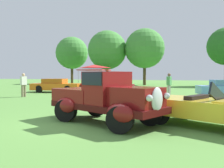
% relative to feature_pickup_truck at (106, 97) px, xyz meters
% --- Properties ---
extents(ground_plane, '(120.00, 120.00, 0.00)m').
position_rel_feature_pickup_truck_xyz_m(ground_plane, '(-0.65, -0.07, -0.86)').
color(ground_plane, '#568C3D').
extents(feature_pickup_truck, '(4.32, 3.00, 1.70)m').
position_rel_feature_pickup_truck_xyz_m(feature_pickup_truck, '(0.00, 0.00, 0.00)').
color(feature_pickup_truck, '#400B0B').
rests_on(feature_pickup_truck, ground_plane).
extents(neighbor_convertible, '(4.55, 3.33, 1.40)m').
position_rel_feature_pickup_truck_xyz_m(neighbor_convertible, '(3.29, 0.52, -0.28)').
color(neighbor_convertible, yellow).
rests_on(neighbor_convertible, ground_plane).
extents(show_car_orange, '(4.62, 2.38, 1.22)m').
position_rel_feature_pickup_truck_xyz_m(show_car_orange, '(-9.17, 11.42, -0.26)').
color(show_car_orange, orange).
rests_on(show_car_orange, ground_plane).
extents(show_car_burgundy, '(4.80, 2.73, 1.22)m').
position_rel_feature_pickup_truck_xyz_m(show_car_burgundy, '(-4.56, 11.98, -0.26)').
color(show_car_burgundy, maroon).
rests_on(show_car_burgundy, ground_plane).
extents(spectator_near_truck, '(0.33, 0.44, 1.69)m').
position_rel_feature_pickup_truck_xyz_m(spectator_near_truck, '(0.96, 9.98, 0.05)').
color(spectator_near_truck, '#9E998E').
rests_on(spectator_near_truck, ground_plane).
extents(spectator_between_cars, '(0.35, 0.46, 1.69)m').
position_rel_feature_pickup_truck_xyz_m(spectator_between_cars, '(-8.85, 6.70, 0.05)').
color(spectator_between_cars, '#7F7056').
rests_on(spectator_between_cars, ground_plane).
extents(spectator_by_row, '(0.38, 0.46, 1.69)m').
position_rel_feature_pickup_truck_xyz_m(spectator_by_row, '(-1.83, 3.56, 0.05)').
color(spectator_by_row, '#283351').
rests_on(spectator_by_row, ground_plane).
extents(canopy_tent_left_field, '(3.00, 3.00, 2.71)m').
position_rel_feature_pickup_truck_xyz_m(canopy_tent_left_field, '(-8.23, 17.84, 1.56)').
color(canopy_tent_left_field, '#B7B7BC').
rests_on(canopy_tent_left_field, ground_plane).
extents(treeline_far_left, '(5.59, 5.59, 8.13)m').
position_rel_feature_pickup_truck_xyz_m(treeline_far_left, '(-17.84, 30.04, 4.46)').
color(treeline_far_left, '#47331E').
rests_on(treeline_far_left, ground_plane).
extents(treeline_mid_left, '(6.03, 6.03, 8.39)m').
position_rel_feature_pickup_truck_xyz_m(treeline_mid_left, '(-10.42, 27.82, 4.50)').
color(treeline_mid_left, '#47331E').
rests_on(treeline_mid_left, ground_plane).
extents(treeline_center, '(5.93, 5.93, 8.45)m').
position_rel_feature_pickup_truck_xyz_m(treeline_center, '(-4.65, 28.39, 4.60)').
color(treeline_center, '#47331E').
rests_on(treeline_center, ground_plane).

